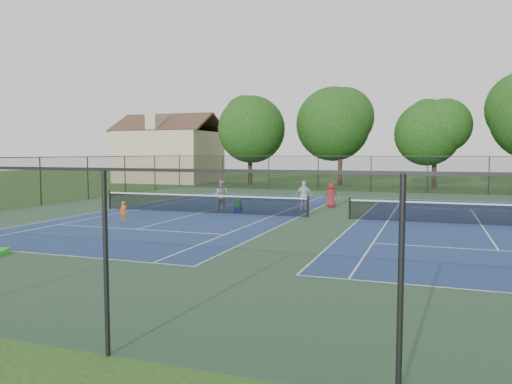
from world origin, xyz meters
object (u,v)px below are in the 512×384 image
(tree_back_c, at_px, (435,129))
(ball_hopper, at_px, (238,203))
(bystander_c, at_px, (331,195))
(bystander_a, at_px, (304,196))
(child_player, at_px, (123,211))
(tree_back_b, at_px, (341,120))
(clapboard_house, at_px, (169,155))
(ball_crate, at_px, (238,210))
(tree_back_a, at_px, (250,126))
(instructor, at_px, (221,195))

(tree_back_c, distance_m, ball_hopper, 26.76)
(bystander_c, bearing_deg, bystander_a, 44.95)
(bystander_a, bearing_deg, tree_back_c, -104.70)
(ball_hopper, bearing_deg, bystander_c, 44.17)
(child_player, bearing_deg, tree_back_b, 83.64)
(clapboard_house, relative_size, child_player, 11.17)
(bystander_a, height_order, ball_hopper, bystander_a)
(child_player, height_order, bystander_a, bystander_a)
(tree_back_b, distance_m, tree_back_c, 9.12)
(bystander_c, height_order, ball_crate, bystander_c)
(tree_back_a, height_order, tree_back_b, tree_back_b)
(bystander_a, distance_m, ball_hopper, 3.89)
(clapboard_house, relative_size, bystander_c, 7.31)
(bystander_a, relative_size, bystander_c, 1.14)
(tree_back_a, relative_size, clapboard_house, 0.85)
(tree_back_b, distance_m, bystander_a, 23.79)
(clapboard_house, bearing_deg, tree_back_b, 3.01)
(clapboard_house, distance_m, child_player, 32.67)
(tree_back_a, bearing_deg, tree_back_c, 3.18)
(bystander_a, xyz_separation_m, bystander_c, (1.18, 1.97, -0.10))
(bystander_a, bearing_deg, child_player, 49.59)
(instructor, height_order, ball_hopper, instructor)
(child_player, relative_size, bystander_a, 0.58)
(instructor, bearing_deg, tree_back_a, -73.19)
(bystander_a, relative_size, ball_crate, 4.15)
(clapboard_house, bearing_deg, child_player, -64.54)
(tree_back_b, bearing_deg, ball_hopper, -92.64)
(clapboard_house, relative_size, bystander_a, 6.43)
(tree_back_c, relative_size, clapboard_house, 0.78)
(clapboard_house, bearing_deg, instructor, -54.99)
(tree_back_c, xyz_separation_m, child_player, (-14.00, -29.41, -5.00))
(bystander_a, distance_m, bystander_c, 2.29)
(ball_crate, bearing_deg, bystander_a, 35.44)
(tree_back_a, height_order, clapboard_house, tree_back_a)
(tree_back_a, bearing_deg, tree_back_b, 12.53)
(tree_back_c, height_order, bystander_a, tree_back_c)
(tree_back_b, xyz_separation_m, ball_crate, (-1.17, -25.25, -6.45))
(tree_back_c, height_order, ball_crate, tree_back_c)
(tree_back_c, relative_size, bystander_a, 5.00)
(instructor, height_order, bystander_c, instructor)
(tree_back_b, distance_m, clapboard_house, 19.35)
(tree_back_c, xyz_separation_m, clapboard_house, (-28.00, -0.00, -2.39))
(tree_back_b, distance_m, instructor, 25.49)
(bystander_c, xyz_separation_m, ball_hopper, (-4.34, -4.22, -0.23))
(tree_back_b, bearing_deg, clapboard_house, -176.99)
(child_player, relative_size, ball_hopper, 2.29)
(child_player, bearing_deg, ball_hopper, 56.34)
(ball_crate, bearing_deg, bystander_c, 44.17)
(tree_back_a, distance_m, tree_back_c, 18.04)
(tree_back_b, height_order, ball_hopper, tree_back_b)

